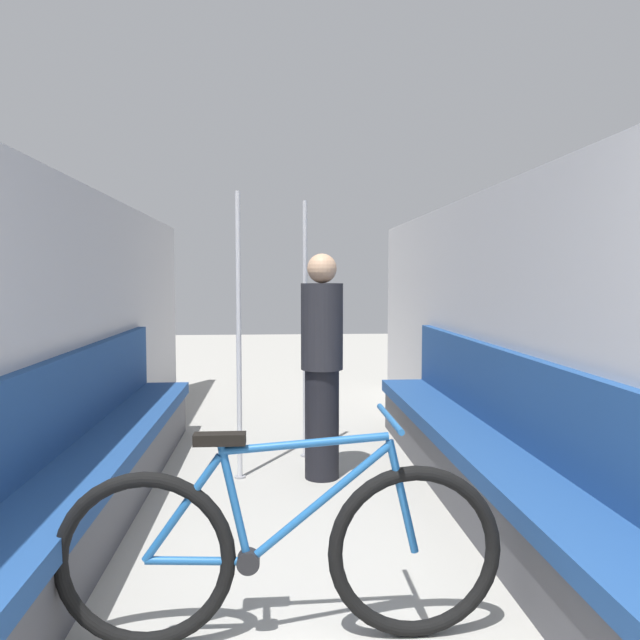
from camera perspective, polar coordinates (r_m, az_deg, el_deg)
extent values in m
cube|color=#B2B2B7|center=(3.93, -23.75, -2.39)|extent=(0.10, 8.78, 2.07)
cube|color=#B2B2B7|center=(4.01, 18.42, -2.14)|extent=(0.10, 8.78, 2.07)
cube|color=#4C4C51|center=(3.99, -19.66, -14.74)|extent=(0.39, 4.48, 0.36)
cube|color=navy|center=(3.93, -19.74, -11.56)|extent=(0.46, 4.48, 0.10)
cube|color=navy|center=(3.91, -22.60, -6.98)|extent=(0.07, 4.48, 0.53)
cube|color=#4C4C51|center=(4.06, 14.59, -14.33)|extent=(0.39, 4.48, 0.36)
cube|color=navy|center=(3.99, 14.64, -11.19)|extent=(0.46, 4.48, 0.10)
cube|color=navy|center=(3.99, 17.37, -6.65)|extent=(0.07, 4.48, 0.53)
torus|color=black|center=(2.67, -15.70, -20.40)|extent=(0.70, 0.06, 0.70)
torus|color=black|center=(2.68, 8.66, -20.20)|extent=(0.70, 0.06, 0.70)
cylinder|color=#1E5693|center=(2.64, -11.18, -20.80)|extent=(0.40, 0.03, 0.05)
cylinder|color=#1E5693|center=(2.57, -12.46, -16.45)|extent=(0.32, 0.03, 0.42)
cylinder|color=#1E5693|center=(2.54, -7.86, -16.05)|extent=(0.14, 0.03, 0.50)
cylinder|color=#1E5693|center=(2.55, -0.09, -16.39)|extent=(0.58, 0.03, 0.48)
cylinder|color=#1E5693|center=(2.47, -1.34, -11.24)|extent=(0.66, 0.03, 0.08)
cylinder|color=#1E5693|center=(2.58, 7.53, -15.70)|extent=(0.14, 0.03, 0.46)
cylinder|color=black|center=(2.63, -6.57, -21.07)|extent=(0.09, 0.06, 0.09)
cube|color=black|center=(2.47, -9.16, -10.69)|extent=(0.20, 0.07, 0.04)
cylinder|color=#1E5693|center=(2.49, 6.38, -8.91)|extent=(0.02, 0.46, 0.02)
cylinder|color=gray|center=(4.67, -7.32, -14.03)|extent=(0.08, 0.08, 0.01)
cylinder|color=silver|center=(4.47, -7.43, -1.50)|extent=(0.04, 0.04, 2.05)
cylinder|color=gray|center=(5.16, -1.35, -12.26)|extent=(0.08, 0.08, 0.01)
cylinder|color=silver|center=(4.98, -1.37, -0.93)|extent=(0.04, 0.04, 2.05)
cylinder|color=black|center=(4.53, 0.18, -9.46)|extent=(0.25, 0.25, 0.79)
cylinder|color=#232328|center=(4.43, 0.18, -0.59)|extent=(0.30, 0.30, 0.61)
sphere|color=tan|center=(4.41, 0.18, 4.74)|extent=(0.21, 0.21, 0.21)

